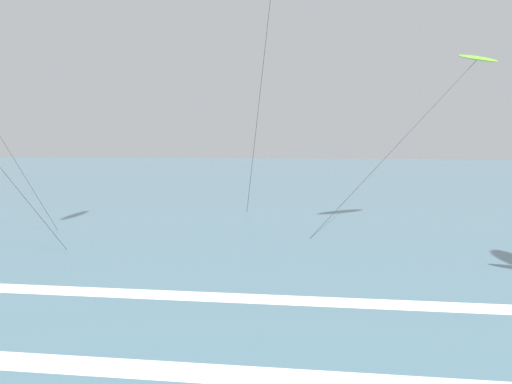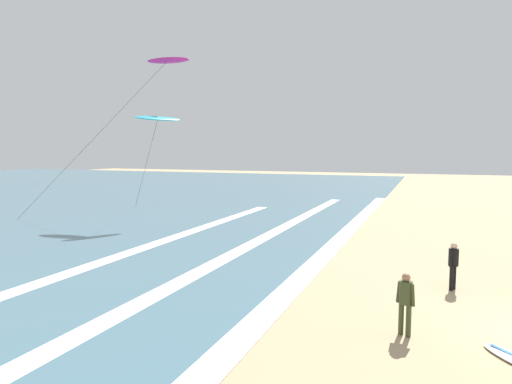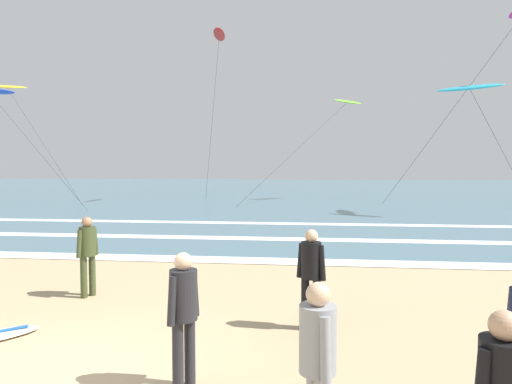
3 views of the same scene
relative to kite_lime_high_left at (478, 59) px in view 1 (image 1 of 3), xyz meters
The scene contains 3 objects.
ocean_surface 22.77m from the kite_lime_high_left, 106.56° to the left, with size 140.00×90.00×0.01m, color #476B7A.
wave_foam_outer_break 18.29m from the kite_lime_high_left, 107.63° to the right, with size 39.02×0.82×0.01m, color white.
kite_lime_high_left is the anchor object (origin of this frame).
Camera 1 is at (-0.65, 2.14, 4.15)m, focal length 39.42 mm.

